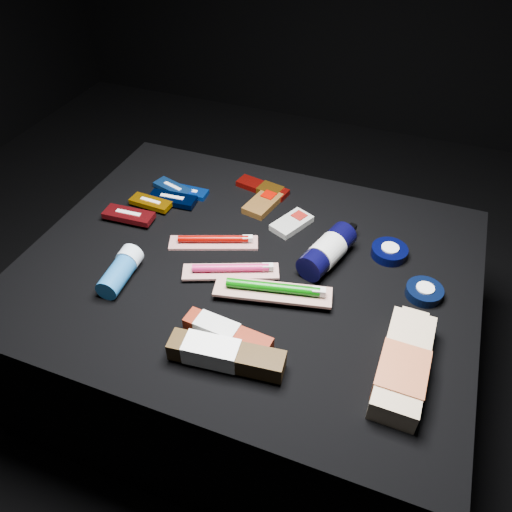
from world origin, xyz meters
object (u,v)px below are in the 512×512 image
(bodywash_bottle, at_px, (403,367))
(toothpaste_carton_red, at_px, (224,333))
(lotion_bottle, at_px, (327,251))
(deodorant_stick, at_px, (121,271))

(bodywash_bottle, xyz_separation_m, toothpaste_carton_red, (-0.33, -0.04, -0.01))
(lotion_bottle, distance_m, deodorant_stick, 0.45)
(bodywash_bottle, xyz_separation_m, deodorant_stick, (-0.59, 0.03, 0.00))
(bodywash_bottle, relative_size, toothpaste_carton_red, 1.34)
(toothpaste_carton_red, bearing_deg, deodorant_stick, 171.39)
(lotion_bottle, xyz_separation_m, toothpaste_carton_red, (-0.13, -0.28, -0.01))
(deodorant_stick, bearing_deg, toothpaste_carton_red, -18.88)
(lotion_bottle, height_order, bodywash_bottle, lotion_bottle)
(bodywash_bottle, distance_m, deodorant_stick, 0.59)
(deodorant_stick, xyz_separation_m, toothpaste_carton_red, (0.27, -0.07, -0.01))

